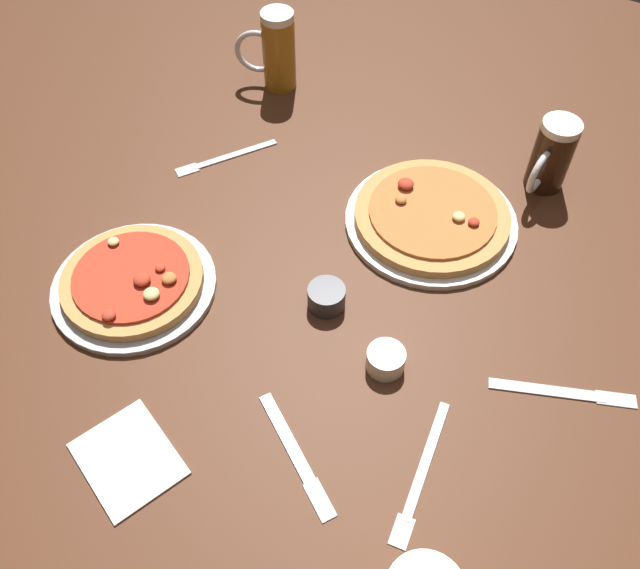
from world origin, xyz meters
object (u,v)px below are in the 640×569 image
at_px(ramekin_sauce, 326,297).
at_px(beer_mug_pale, 276,51).
at_px(pizza_plate_near, 133,282).
at_px(knife_spare, 296,454).
at_px(ramekin_butter, 386,360).
at_px(napkin_folded, 128,458).
at_px(fork_left, 224,157).
at_px(knife_right, 563,392).
at_px(fork_spare, 421,474).
at_px(beer_mug_dark, 551,156).
at_px(pizza_plate_far, 431,217).

bearing_deg(ramekin_sauce, beer_mug_pale, 129.62).
xyz_separation_m(pizza_plate_near, knife_spare, (0.39, -0.12, -0.01)).
height_order(ramekin_butter, napkin_folded, ramekin_butter).
bearing_deg(fork_left, ramekin_butter, -28.73).
bearing_deg(napkin_folded, fork_left, 112.60).
distance_m(knife_right, fork_spare, 0.26).
distance_m(beer_mug_dark, fork_spare, 0.65).
distance_m(ramekin_butter, knife_spare, 0.20).
xyz_separation_m(pizza_plate_far, fork_spare, (0.19, -0.45, -0.01)).
bearing_deg(pizza_plate_near, knife_right, 13.52).
relative_size(fork_left, knife_right, 0.88).
bearing_deg(fork_left, beer_mug_pale, 97.88).
relative_size(napkin_folded, knife_spare, 0.78).
xyz_separation_m(pizza_plate_near, ramekin_butter, (0.44, 0.07, 0.00)).
height_order(fork_left, knife_right, same).
height_order(pizza_plate_far, ramekin_sauce, pizza_plate_far).
relative_size(pizza_plate_near, beer_mug_dark, 1.92).
xyz_separation_m(ramekin_sauce, ramekin_butter, (0.14, -0.06, -0.00)).
distance_m(pizza_plate_far, fork_left, 0.43).
xyz_separation_m(pizza_plate_near, knife_right, (0.69, 0.17, -0.01)).
distance_m(pizza_plate_far, napkin_folded, 0.66).
bearing_deg(knife_right, fork_spare, -120.46).
distance_m(beer_mug_pale, knife_right, 0.90).
height_order(fork_left, knife_spare, same).
distance_m(beer_mug_dark, knife_spare, 0.73).
height_order(pizza_plate_near, ramekin_sauce, pizza_plate_near).
distance_m(pizza_plate_near, beer_mug_pale, 0.62).
height_order(ramekin_butter, fork_left, ramekin_butter).
distance_m(beer_mug_pale, ramekin_butter, 0.75).
height_order(pizza_plate_far, knife_spare, pizza_plate_far).
distance_m(beer_mug_dark, napkin_folded, 0.90).
xyz_separation_m(beer_mug_dark, beer_mug_pale, (-0.61, 0.02, 0.01)).
height_order(beer_mug_dark, napkin_folded, beer_mug_dark).
bearing_deg(fork_left, napkin_folded, -67.40).
xyz_separation_m(pizza_plate_near, beer_mug_dark, (0.52, 0.59, 0.05)).
xyz_separation_m(pizza_plate_far, knife_spare, (0.02, -0.51, -0.01)).
xyz_separation_m(pizza_plate_near, pizza_plate_far, (0.37, 0.39, 0.00)).
relative_size(beer_mug_dark, fork_spare, 0.63).
height_order(pizza_plate_near, knife_spare, pizza_plate_near).
height_order(beer_mug_dark, fork_left, beer_mug_dark).
distance_m(pizza_plate_far, beer_mug_dark, 0.25).
xyz_separation_m(pizza_plate_far, ramekin_sauce, (-0.07, -0.26, 0.00)).
bearing_deg(beer_mug_dark, ramekin_sauce, -115.56).
relative_size(ramekin_sauce, ramekin_butter, 1.04).
xyz_separation_m(beer_mug_pale, napkin_folded, (0.28, -0.85, -0.08)).
bearing_deg(fork_left, ramekin_sauce, -30.83).
xyz_separation_m(knife_right, fork_spare, (-0.13, -0.23, 0.00)).
xyz_separation_m(ramekin_butter, fork_left, (-0.49, 0.27, -0.02)).
height_order(beer_mug_pale, knife_right, beer_mug_pale).
xyz_separation_m(pizza_plate_far, napkin_folded, (-0.18, -0.64, -0.01)).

